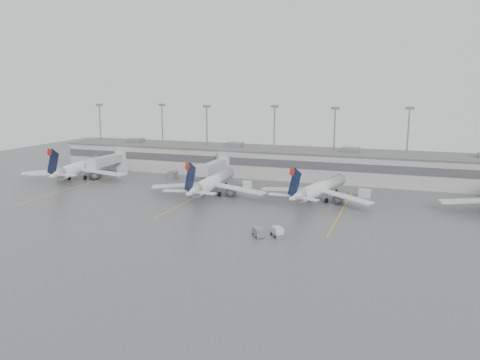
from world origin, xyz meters
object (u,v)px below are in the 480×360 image
(jet_far_left, at_px, (77,168))
(baggage_tug, at_px, (278,233))
(jet_mid_right, at_px, (319,188))
(jet_mid_left, at_px, (211,182))

(jet_far_left, height_order, baggage_tug, jet_far_left)
(jet_mid_right, distance_m, baggage_tug, 28.83)
(jet_mid_left, relative_size, baggage_tug, 10.38)
(jet_far_left, xyz_separation_m, baggage_tug, (68.10, -31.93, -2.74))
(baggage_tug, bearing_deg, jet_far_left, 117.75)
(jet_mid_left, height_order, jet_mid_right, jet_mid_left)
(jet_mid_left, xyz_separation_m, baggage_tug, (23.70, -25.87, -2.61))
(baggage_tug, bearing_deg, jet_mid_right, 48.48)
(jet_far_left, distance_m, baggage_tug, 75.27)
(jet_mid_left, distance_m, jet_mid_right, 26.05)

